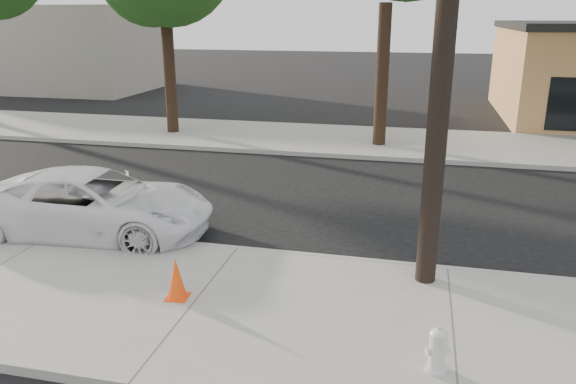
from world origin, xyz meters
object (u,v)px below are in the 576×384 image
object	(u,v)px
fire_hydrant	(437,351)
traffic_cone	(176,279)
utility_pole	(448,3)
police_cruiser	(93,204)

from	to	relation	value
fire_hydrant	traffic_cone	world-z (taller)	traffic_cone
utility_pole	police_cruiser	world-z (taller)	utility_pole
traffic_cone	police_cruiser	bearing A→B (deg)	140.25
utility_pole	fire_hydrant	bearing A→B (deg)	-87.01
police_cruiser	fire_hydrant	bearing A→B (deg)	-120.96
police_cruiser	fire_hydrant	xyz separation A→B (m)	(7.03, -3.54, -0.26)
police_cruiser	fire_hydrant	distance (m)	7.88
police_cruiser	fire_hydrant	world-z (taller)	police_cruiser
police_cruiser	traffic_cone	size ratio (longest dim) A/B	7.37
utility_pole	traffic_cone	distance (m)	5.97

